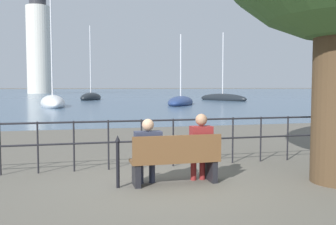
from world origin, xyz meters
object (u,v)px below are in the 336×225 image
object	(u,v)px
sailboat_0	(223,98)
park_bench	(176,161)
sailboat_3	(91,97)
seated_person_right	(201,144)
sailboat_5	(53,102)
harbor_lighthouse	(39,44)
seated_person_left	(148,148)
sailboat_1	(181,102)
closed_umbrella	(118,158)

from	to	relation	value
sailboat_0	park_bench	bearing A→B (deg)	-134.26
sailboat_0	sailboat_3	xyz separation A→B (m)	(-16.27, 6.08, 0.05)
seated_person_right	sailboat_5	size ratio (longest dim) A/B	0.10
harbor_lighthouse	seated_person_right	bearing A→B (deg)	-83.61
sailboat_3	seated_person_left	bearing A→B (deg)	-67.40
park_bench	harbor_lighthouse	bearing A→B (deg)	96.11
park_bench	sailboat_1	bearing A→B (deg)	73.73
seated_person_right	sailboat_0	xyz separation A→B (m)	(16.25, 38.25, -0.40)
closed_umbrella	sailboat_3	size ratio (longest dim) A/B	0.09
park_bench	sailboat_5	xyz separation A→B (m)	(-3.60, 28.76, -0.08)
sailboat_1	sailboat_3	world-z (taller)	sailboat_3
seated_person_right	sailboat_0	world-z (taller)	sailboat_0
park_bench	sailboat_3	bearing A→B (deg)	89.40
seated_person_left	sailboat_0	world-z (taller)	sailboat_0
closed_umbrella	park_bench	bearing A→B (deg)	-0.80
sailboat_5	harbor_lighthouse	xyz separation A→B (m)	(-6.90, 69.42, 12.57)
seated_person_right	harbor_lighthouse	size ratio (longest dim) A/B	0.05
park_bench	closed_umbrella	size ratio (longest dim) A/B	1.75
seated_person_right	sailboat_3	distance (m)	44.34
seated_person_left	sailboat_5	world-z (taller)	sailboat_5
sailboat_3	closed_umbrella	bearing A→B (deg)	-68.09
seated_person_left	seated_person_right	world-z (taller)	seated_person_right
seated_person_left	seated_person_right	bearing A→B (deg)	0.00
sailboat_5	sailboat_1	bearing A→B (deg)	-5.72
park_bench	seated_person_right	distance (m)	0.56
sailboat_3	harbor_lighthouse	world-z (taller)	harbor_lighthouse
seated_person_left	sailboat_5	bearing A→B (deg)	96.18
park_bench	sailboat_3	world-z (taller)	sailboat_3
seated_person_left	harbor_lighthouse	xyz separation A→B (m)	(-10.01, 98.10, 12.26)
seated_person_right	sailboat_1	xyz separation A→B (m)	(7.92, 28.76, -0.43)
seated_person_right	sailboat_3	bearing A→B (deg)	90.04
seated_person_left	sailboat_1	xyz separation A→B (m)	(8.91, 28.76, -0.40)
sailboat_5	sailboat_0	bearing A→B (deg)	19.09
sailboat_1	harbor_lighthouse	bearing A→B (deg)	128.98
sailboat_0	seated_person_right	bearing A→B (deg)	-133.68
park_bench	sailboat_3	size ratio (longest dim) A/B	0.16
sailboat_1	sailboat_5	world-z (taller)	sailboat_5
sailboat_3	harbor_lighthouse	xyz separation A→B (m)	(-10.96, 53.76, 12.58)
sailboat_0	sailboat_5	bearing A→B (deg)	-175.47
park_bench	seated_person_left	xyz separation A→B (m)	(-0.49, 0.07, 0.23)
seated_person_left	harbor_lighthouse	distance (m)	99.37
seated_person_left	sailboat_5	xyz separation A→B (m)	(-3.11, 28.68, -0.31)
seated_person_left	sailboat_3	distance (m)	44.35
seated_person_left	seated_person_right	size ratio (longest dim) A/B	0.94
harbor_lighthouse	closed_umbrella	bearing A→B (deg)	-84.49
seated_person_left	sailboat_3	size ratio (longest dim) A/B	0.12
sailboat_1	sailboat_5	size ratio (longest dim) A/B	0.63
seated_person_left	seated_person_right	distance (m)	0.99
sailboat_5	harbor_lighthouse	bearing A→B (deg)	89.56
seated_person_left	sailboat_1	size ratio (longest dim) A/B	0.14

